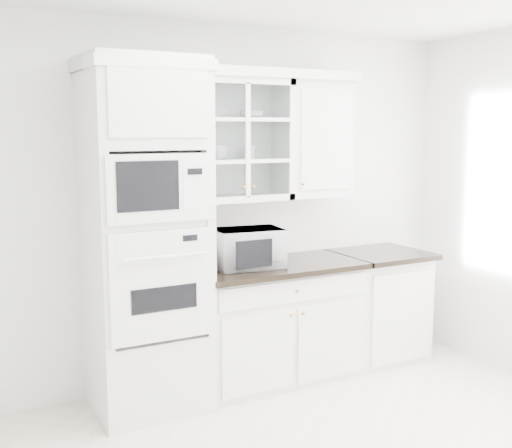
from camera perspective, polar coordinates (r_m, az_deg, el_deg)
room_shell at (r=3.78m, az=5.82°, el=6.08°), size 4.00×3.50×2.70m
oven_column at (r=4.40m, az=-9.77°, el=-1.26°), size 0.76×0.68×2.40m
base_cabinet_run at (r=5.01m, az=1.70°, el=-8.61°), size 1.32×0.67×0.92m
extra_base_cabinet at (r=5.56m, az=10.75°, el=-7.03°), size 0.72×0.67×0.92m
upper_cabinet_glass at (r=4.79m, az=-1.66°, el=7.46°), size 0.80×0.33×0.90m
upper_cabinet_solid at (r=5.13m, az=5.15°, el=7.50°), size 0.55×0.33×0.90m
crown_molding at (r=4.74m, az=-2.72°, el=13.31°), size 2.14×0.38×0.07m
countertop_microwave at (r=4.74m, az=-0.79°, el=-2.12°), size 0.54×0.47×0.29m
bowl_a at (r=4.69m, az=-4.16°, el=9.75°), size 0.30×0.30×0.06m
bowl_b at (r=4.85m, az=-0.38°, el=9.69°), size 0.19×0.19×0.06m
cup_a at (r=4.73m, az=-3.37°, el=6.37°), size 0.15×0.15×0.10m
cup_b at (r=4.85m, az=-0.57°, el=6.38°), size 0.13×0.13×0.09m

